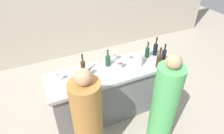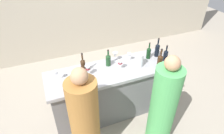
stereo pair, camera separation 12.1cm
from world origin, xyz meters
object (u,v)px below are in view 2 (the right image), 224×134
Objects in this scene: wine_glass_far_center at (129,56)px; person_center_guest at (163,106)px; wine_bottle_second_right_amber_brown at (160,61)px; wine_bottle_far_right_near_black at (166,55)px; person_left_guest at (85,122)px; wine_bottle_center_dark_green at (149,52)px; wine_glass_far_left at (57,74)px; water_pitcher at (140,60)px; wine_glass_near_center at (120,63)px; wine_bottle_rightmost_near_black at (157,49)px; wine_glass_far_right at (115,55)px; wine_bottle_leftmost_amber_brown at (83,65)px; wine_glass_near_left at (72,76)px; wine_bottle_second_left_olive_green at (108,60)px; wine_glass_near_right at (88,69)px.

wine_glass_far_center is 0.09× the size of person_center_guest.
wine_bottle_far_right_near_black is at bearing 35.11° from wine_bottle_second_right_amber_brown.
wine_bottle_center_dark_green is at bearing -45.45° from person_left_guest.
wine_bottle_far_right_near_black is 1.70m from wine_glass_far_left.
person_center_guest is at bearing -83.91° from wine_glass_far_center.
water_pitcher is (1.24, -0.11, -0.01)m from wine_glass_far_left.
wine_glass_far_center is 0.66× the size of water_pitcher.
wine_bottle_far_right_near_black is at bearing -3.42° from wine_glass_near_center.
person_center_guest reaches higher than wine_bottle_center_dark_green.
wine_bottle_rightmost_near_black is 0.71m from wine_glass_far_right.
person_center_guest is (1.24, -0.81, -0.34)m from wine_glass_far_left.
person_left_guest is (-1.05, -0.57, -0.32)m from water_pitcher.
water_pitcher is (0.85, -0.16, -0.02)m from wine_bottle_leftmost_amber_brown.
wine_bottle_second_right_amber_brown reaches higher than wine_bottle_center_dark_green.
wine_glass_near_left is 0.89× the size of wine_glass_far_left.
water_pitcher is at bearing -4.95° from wine_glass_far_left.
wine_bottle_center_dark_green is 1.48m from wine_glass_far_left.
wine_bottle_far_right_near_black reaches higher than wine_glass_far_right.
wine_glass_near_center is at bearing 175.89° from water_pitcher.
wine_bottle_leftmost_amber_brown is at bearing 172.20° from wine_bottle_far_right_near_black.
wine_bottle_second_right_amber_brown is at bearing -27.06° from wine_bottle_second_left_olive_green.
wine_bottle_leftmost_amber_brown is 1.99× the size of wine_glass_near_right.
wine_bottle_second_left_olive_green is 0.83× the size of wine_bottle_rightmost_near_black.
water_pitcher is at bearing 21.80° from person_center_guest.
wine_glass_near_center is (-0.77, 0.05, 0.00)m from wine_bottle_far_right_near_black.
wine_bottle_leftmost_amber_brown is 0.98× the size of wine_bottle_second_right_amber_brown.
wine_bottle_center_dark_green is at bearing -177.94° from wine_bottle_rightmost_near_black.
wine_bottle_leftmost_amber_brown reaches higher than wine_glass_far_left.
wine_glass_far_left reaches higher than wine_glass_near_center.
wine_bottle_far_right_near_black is 1.67× the size of wine_glass_near_right.
wine_bottle_rightmost_near_black is 0.18m from wine_bottle_far_right_near_black.
wine_glass_near_center is 0.97× the size of wine_glass_far_right.
wine_glass_far_center is (-0.34, 0.35, -0.03)m from wine_bottle_second_right_amber_brown.
wine_bottle_center_dark_green is 1.79× the size of wine_glass_far_right.
wine_glass_near_center is 1.00m from person_left_guest.
wine_glass_near_center is at bearing 45.02° from person_center_guest.
person_center_guest is (0.09, -0.89, -0.32)m from wine_glass_far_center.
wine_bottle_second_left_olive_green is at bearing 152.94° from wine_bottle_second_right_amber_brown.
wine_bottle_center_dark_green reaches higher than wine_bottle_far_right_near_black.
wine_bottle_center_dark_green is 1.04× the size of wine_bottle_far_right_near_black.
wine_bottle_center_dark_green is at bearing 142.99° from wine_bottle_far_right_near_black.
person_center_guest is at bearing -63.27° from wine_bottle_second_left_olive_green.
water_pitcher is at bearing 146.76° from wine_bottle_second_right_amber_brown.
wine_bottle_leftmost_amber_brown reaches higher than wine_bottle_center_dark_green.
wine_bottle_far_right_near_black is (1.31, -0.18, -0.02)m from wine_bottle_leftmost_amber_brown.
wine_glass_far_right is at bearing 21.55° from wine_glass_near_right.
wine_bottle_second_right_amber_brown is 1.01× the size of wine_bottle_rightmost_near_black.
wine_bottle_leftmost_amber_brown is 1.26m from wine_bottle_rightmost_near_black.
wine_bottle_rightmost_near_black reaches higher than wine_glass_near_right.
wine_glass_far_left reaches higher than wine_glass_near_left.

